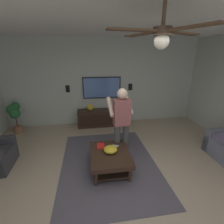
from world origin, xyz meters
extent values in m
plane|color=tan|center=(0.00, 0.00, 0.00)|extent=(7.71, 7.71, 0.00)
cube|color=#B2B7AD|center=(3.20, 0.00, 1.42)|extent=(0.10, 6.62, 2.83)
cube|color=white|center=(0.00, 0.00, 2.88)|extent=(6.49, 6.62, 0.10)
cube|color=#514C56|center=(0.74, 0.18, 0.01)|extent=(2.78, 2.05, 0.01)
cube|color=slate|center=(0.85, -2.68, 0.29)|extent=(0.20, 0.84, 0.58)
cube|color=#332116|center=(0.54, 0.18, 0.35)|extent=(1.00, 0.80, 0.10)
cylinder|color=#332116|center=(0.96, -0.14, 0.15)|extent=(0.07, 0.07, 0.30)
cylinder|color=#332116|center=(0.96, 0.50, 0.15)|extent=(0.07, 0.07, 0.30)
cylinder|color=#332116|center=(0.12, -0.14, 0.15)|extent=(0.07, 0.07, 0.30)
cylinder|color=#332116|center=(0.12, 0.50, 0.15)|extent=(0.07, 0.07, 0.30)
cube|color=black|center=(0.54, 0.18, 0.10)|extent=(0.88, 0.68, 0.03)
cube|color=#332116|center=(2.87, 0.08, 0.28)|extent=(0.44, 1.70, 0.55)
cube|color=black|center=(2.64, 0.08, 0.28)|extent=(0.01, 1.56, 0.39)
cube|color=black|center=(3.11, 0.08, 1.26)|extent=(0.05, 1.26, 0.71)
cube|color=#4C6CAB|center=(3.08, 0.08, 1.26)|extent=(0.01, 1.20, 0.65)
cylinder|color=#3F3F3F|center=(0.98, -0.25, 0.41)|extent=(0.14, 0.14, 0.82)
cylinder|color=#3F3F3F|center=(0.96, -0.05, 0.41)|extent=(0.14, 0.14, 0.82)
cube|color=#8C4C4C|center=(0.97, -0.15, 1.11)|extent=(0.24, 0.37, 0.58)
sphere|color=beige|center=(0.97, -0.15, 1.53)|extent=(0.22, 0.22, 0.22)
cylinder|color=beige|center=(1.17, -0.35, 1.20)|extent=(0.48, 0.12, 0.37)
cylinder|color=beige|center=(1.14, 0.09, 1.20)|extent=(0.48, 0.12, 0.37)
cube|color=white|center=(1.35, -0.12, 1.10)|extent=(0.04, 0.05, 0.16)
cylinder|color=#9E6B4C|center=(2.70, 2.76, 0.11)|extent=(0.26, 0.26, 0.22)
cylinder|color=brown|center=(2.70, 2.76, 0.40)|extent=(0.04, 0.04, 0.36)
sphere|color=#235B2D|center=(2.66, 2.80, 0.77)|extent=(0.31, 0.31, 0.31)
sphere|color=#235B2D|center=(2.74, 2.73, 0.84)|extent=(0.26, 0.26, 0.26)
sphere|color=#235B2D|center=(2.57, 2.71, 0.67)|extent=(0.30, 0.30, 0.30)
ellipsoid|color=gold|center=(0.56, 0.17, 0.46)|extent=(0.28, 0.28, 0.13)
cube|color=white|center=(0.77, 0.03, 0.41)|extent=(0.09, 0.16, 0.02)
cube|color=red|center=(0.80, 0.35, 0.42)|extent=(0.23, 0.18, 0.04)
sphere|color=gold|center=(2.88, 0.51, 0.66)|extent=(0.22, 0.22, 0.22)
cube|color=black|center=(3.12, -0.90, 1.25)|extent=(0.06, 0.12, 0.22)
cube|color=black|center=(3.12, 1.20, 1.25)|extent=(0.06, 0.12, 0.22)
cylinder|color=#4C3828|center=(-0.53, -0.23, 2.67)|extent=(0.04, 0.04, 0.28)
cylinder|color=#4C3828|center=(-0.53, -0.23, 2.53)|extent=(0.20, 0.20, 0.08)
sphere|color=silver|center=(-0.53, -0.23, 2.43)|extent=(0.16, 0.16, 0.16)
cube|color=brown|center=(-0.24, -0.10, 2.53)|extent=(0.56, 0.33, 0.02)
cube|color=brown|center=(-0.57, 0.09, 2.53)|extent=(0.18, 0.57, 0.02)
cube|color=brown|center=(-0.82, -0.36, 2.53)|extent=(0.56, 0.34, 0.02)
cube|color=brown|center=(-0.40, -0.52, 2.53)|extent=(0.34, 0.56, 0.02)
camera|label=1|loc=(-2.31, 0.59, 2.30)|focal=26.13mm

